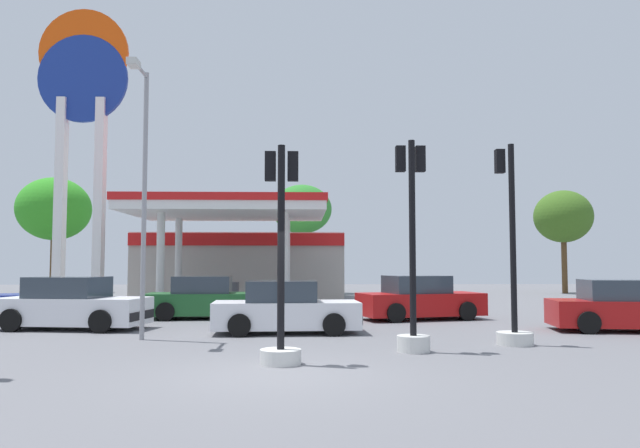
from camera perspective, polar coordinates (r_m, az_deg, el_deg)
name	(u,v)px	position (r m, az deg, el deg)	size (l,w,h in m)	color
ground_plane	(276,374)	(10.75, -4.12, -13.87)	(90.00, 90.00, 0.00)	slate
gas_station	(242,261)	(32.27, -7.36, -3.46)	(10.49, 13.57, 4.60)	#ADA89E
station_pole_sign	(82,114)	(30.12, -21.43, 9.57)	(4.05, 0.56, 13.58)	white
car_0	(624,308)	(19.18, 26.68, -7.05)	(4.23, 2.29, 1.44)	black
car_1	(72,305)	(19.11, -22.29, -7.09)	(4.43, 2.39, 1.51)	black
car_3	(420,300)	(21.05, 9.36, -7.01)	(4.44, 2.72, 1.48)	black
car_4	(285,309)	(16.75, -3.27, -8.01)	(4.05, 1.97, 1.42)	black
car_6	(206,299)	(21.47, -10.67, -6.97)	(4.15, 2.03, 1.46)	black
traffic_signal_0	(412,277)	(13.35, 8.68, -4.97)	(0.71, 0.71, 4.59)	silver
traffic_signal_2	(281,288)	(11.62, -3.69, -5.99)	(0.78, 0.78, 4.17)	silver
traffic_signal_3	(513,293)	(15.00, 17.64, -6.17)	(0.84, 0.84, 4.73)	silver
tree_0	(54,209)	(43.40, -23.71, 1.29)	(4.71, 4.71, 7.52)	brown
tree_1	(302,210)	(38.90, -1.71, 1.37)	(3.82, 3.82, 6.94)	brown
tree_2	(563,217)	(41.91, 21.87, 0.63)	(3.66, 3.66, 6.59)	brown
corner_streetlamp	(143,176)	(15.81, -16.33, 4.37)	(0.24, 1.48, 6.77)	gray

